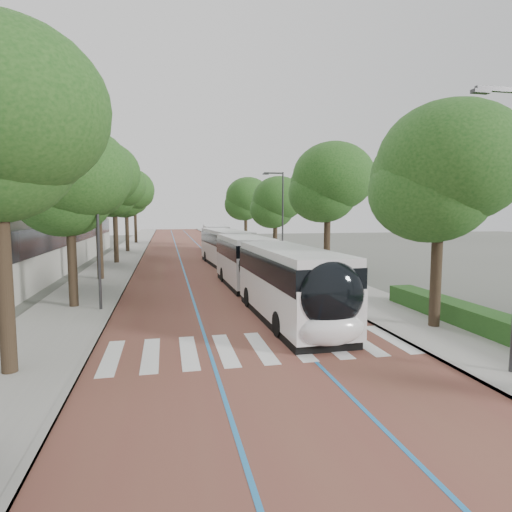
% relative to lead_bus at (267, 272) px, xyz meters
% --- Properties ---
extents(ground, '(160.00, 160.00, 0.00)m').
position_rel_lead_bus_xyz_m(ground, '(-2.14, -8.27, -1.63)').
color(ground, '#51544C').
rests_on(ground, ground).
extents(road, '(11.00, 140.00, 0.02)m').
position_rel_lead_bus_xyz_m(road, '(-2.14, 31.73, -1.62)').
color(road, brown).
rests_on(road, ground).
extents(sidewalk_left, '(4.00, 140.00, 0.12)m').
position_rel_lead_bus_xyz_m(sidewalk_left, '(-9.64, 31.73, -1.57)').
color(sidewalk_left, gray).
rests_on(sidewalk_left, ground).
extents(sidewalk_right, '(4.00, 140.00, 0.12)m').
position_rel_lead_bus_xyz_m(sidewalk_right, '(5.36, 31.73, -1.57)').
color(sidewalk_right, gray).
rests_on(sidewalk_right, ground).
extents(kerb_left, '(0.20, 140.00, 0.14)m').
position_rel_lead_bus_xyz_m(kerb_left, '(-7.74, 31.73, -1.57)').
color(kerb_left, gray).
rests_on(kerb_left, ground).
extents(kerb_right, '(0.20, 140.00, 0.14)m').
position_rel_lead_bus_xyz_m(kerb_right, '(3.46, 31.73, -1.57)').
color(kerb_right, gray).
rests_on(kerb_right, ground).
extents(zebra_crossing, '(10.55, 3.60, 0.01)m').
position_rel_lead_bus_xyz_m(zebra_crossing, '(-1.94, -7.27, -1.60)').
color(zebra_crossing, silver).
rests_on(zebra_crossing, ground).
extents(lane_line_left, '(0.12, 126.00, 0.01)m').
position_rel_lead_bus_xyz_m(lane_line_left, '(-3.74, 31.73, -1.60)').
color(lane_line_left, '#2373B3').
rests_on(lane_line_left, road).
extents(lane_line_right, '(0.12, 126.00, 0.01)m').
position_rel_lead_bus_xyz_m(lane_line_right, '(-0.54, 31.73, -1.60)').
color(lane_line_right, '#2373B3').
rests_on(lane_line_right, road).
extents(hedge, '(1.20, 14.00, 0.80)m').
position_rel_lead_bus_xyz_m(hedge, '(6.96, -8.27, -1.11)').
color(hedge, '#1F4818').
rests_on(hedge, sidewalk_right).
extents(streetlight_far, '(1.82, 0.20, 8.00)m').
position_rel_lead_bus_xyz_m(streetlight_far, '(4.48, 13.73, 3.19)').
color(streetlight_far, '#323235').
rests_on(streetlight_far, sidewalk_right).
extents(lamp_post_left, '(0.14, 0.14, 8.00)m').
position_rel_lead_bus_xyz_m(lamp_post_left, '(-8.24, -0.27, 2.49)').
color(lamp_post_left, '#323235').
rests_on(lamp_post_left, sidewalk_left).
extents(trees_left, '(6.06, 60.37, 9.37)m').
position_rel_lead_bus_xyz_m(trees_left, '(-9.64, 16.43, 5.03)').
color(trees_left, black).
rests_on(trees_left, ground).
extents(trees_right, '(6.04, 47.87, 8.89)m').
position_rel_lead_bus_xyz_m(trees_right, '(5.56, 14.72, 4.49)').
color(trees_right, black).
rests_on(trees_right, ground).
extents(lead_bus, '(3.02, 18.46, 3.20)m').
position_rel_lead_bus_xyz_m(lead_bus, '(0.00, 0.00, 0.00)').
color(lead_bus, black).
rests_on(lead_bus, ground).
extents(bus_queued_0, '(3.30, 12.53, 3.20)m').
position_rel_lead_bus_xyz_m(bus_queued_0, '(0.06, 15.49, -0.00)').
color(bus_queued_0, silver).
rests_on(bus_queued_0, ground).
extents(bus_queued_1, '(3.17, 12.51, 3.20)m').
position_rel_lead_bus_xyz_m(bus_queued_1, '(0.55, 28.23, -0.00)').
color(bus_queued_1, silver).
rests_on(bus_queued_1, ground).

